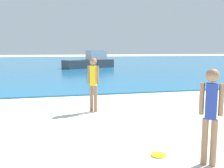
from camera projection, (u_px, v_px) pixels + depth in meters
water at (58, 62)px, 39.51m from camera, size 160.00×60.00×0.06m
person_standing at (211, 111)px, 4.15m from camera, size 0.32×0.25×1.63m
frisbee at (159, 155)px, 4.65m from camera, size 0.28×0.28×0.03m
person_distant at (93, 81)px, 7.82m from camera, size 0.32×0.27×1.69m
boat_near at (90, 62)px, 26.29m from camera, size 5.57×3.68×1.81m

